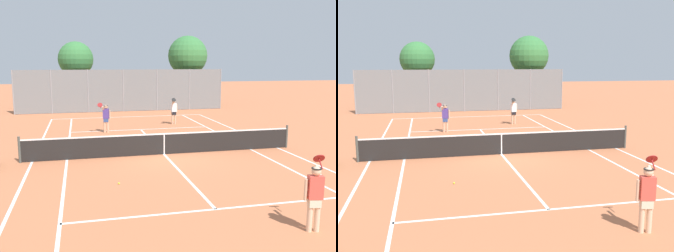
% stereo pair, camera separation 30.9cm
% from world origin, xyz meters
% --- Properties ---
extents(ground_plane, '(120.00, 120.00, 0.00)m').
position_xyz_m(ground_plane, '(0.00, 0.00, 0.00)').
color(ground_plane, '#C67047').
extents(court_line_markings, '(11.10, 23.90, 0.01)m').
position_xyz_m(court_line_markings, '(0.00, 0.00, 0.00)').
color(court_line_markings, white).
rests_on(court_line_markings, ground).
extents(tennis_net, '(12.00, 0.10, 1.07)m').
position_xyz_m(tennis_net, '(0.00, 0.00, 0.51)').
color(tennis_net, '#474C47').
rests_on(tennis_net, ground).
extents(player_near_side, '(0.78, 0.71, 1.77)m').
position_xyz_m(player_near_side, '(1.78, -8.20, 0.93)').
color(player_near_side, beige).
rests_on(player_near_side, ground).
extents(player_far_left, '(0.76, 0.72, 1.77)m').
position_xyz_m(player_far_left, '(-2.09, 5.87, 0.93)').
color(player_far_left, '#D8A884').
rests_on(player_far_left, ground).
extents(player_far_right, '(0.55, 0.83, 1.77)m').
position_xyz_m(player_far_right, '(2.43, 7.83, 0.93)').
color(player_far_right, '#D8A884').
rests_on(player_far_right, ground).
extents(loose_tennis_ball_0, '(0.07, 0.07, 0.07)m').
position_xyz_m(loose_tennis_ball_0, '(-2.37, -3.64, 0.03)').
color(loose_tennis_ball_0, '#D1DB33').
rests_on(loose_tennis_ball_0, ground).
extents(loose_tennis_ball_2, '(0.07, 0.07, 0.07)m').
position_xyz_m(loose_tennis_ball_2, '(2.76, 9.14, 0.03)').
color(loose_tennis_ball_2, '#D1DB33').
rests_on(loose_tennis_ball_2, ground).
extents(back_fence, '(17.04, 0.08, 3.45)m').
position_xyz_m(back_fence, '(-0.00, 15.12, 1.72)').
color(back_fence, gray).
rests_on(back_fence, ground).
extents(tree_behind_left, '(3.09, 3.09, 5.83)m').
position_xyz_m(tree_behind_left, '(-3.65, 19.07, 4.18)').
color(tree_behind_left, brown).
rests_on(tree_behind_left, ground).
extents(tree_behind_right, '(3.54, 3.54, 6.37)m').
position_xyz_m(tree_behind_right, '(6.05, 17.33, 4.51)').
color(tree_behind_right, brown).
rests_on(tree_behind_right, ground).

